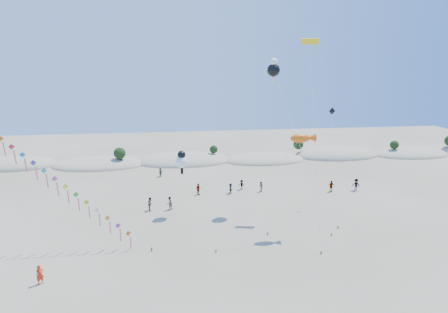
% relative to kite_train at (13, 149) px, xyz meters
% --- Properties ---
extents(ground, '(160.00, 160.00, 0.00)m').
position_rel_kite_train_xyz_m(ground, '(17.85, -12.07, -10.38)').
color(ground, '#7C7056').
rests_on(ground, ground).
extents(dune_ridge, '(145.30, 11.49, 5.57)m').
position_rel_kite_train_xyz_m(dune_ridge, '(18.90, 33.07, -10.26)').
color(dune_ridge, gray).
rests_on(dune_ridge, ground).
extents(kite_train, '(25.25, 6.50, 20.02)m').
position_rel_kite_train_xyz_m(kite_train, '(0.00, 0.00, 0.00)').
color(kite_train, '#3F2D1E').
rests_on(kite_train, ground).
extents(fish_kite, '(11.68, 4.95, 11.22)m').
position_rel_kite_train_xyz_m(fish_kite, '(30.02, -0.16, 0.31)').
color(fish_kite, '#3F2D1E').
rests_on(fish_kite, ground).
extents(cartoon_kite_low, '(10.01, 8.76, 8.19)m').
position_rel_kite_train_xyz_m(cartoon_kite_low, '(16.86, 6.56, -3.44)').
color(cartoon_kite_low, '#3F2D1E').
rests_on(cartoon_kite_low, ground).
extents(cartoon_kite_high, '(5.12, 12.42, 19.45)m').
position_rel_kite_train_xyz_m(cartoon_kite_high, '(28.94, 8.90, 7.71)').
color(cartoon_kite_high, '#3F2D1E').
rests_on(cartoon_kite_high, ground).
extents(parafoil_kite, '(3.91, 14.29, 21.78)m').
position_rel_kite_train_xyz_m(parafoil_kite, '(32.99, 7.08, 10.48)').
color(parafoil_kite, '#3F2D1E').
rests_on(parafoil_kite, ground).
extents(dark_kite, '(2.93, 9.37, 13.07)m').
position_rel_kite_train_xyz_m(dark_kite, '(36.35, 5.82, -1.33)').
color(dark_kite, '#3F2D1E').
rests_on(dark_kite, ground).
extents(flyer_foreground, '(0.77, 0.74, 1.77)m').
position_rel_kite_train_xyz_m(flyer_foreground, '(4.06, -8.08, -9.49)').
color(flyer_foreground, red).
rests_on(flyer_foreground, ground).
extents(beachgoers, '(31.53, 16.68, 1.83)m').
position_rel_kite_train_xyz_m(beachgoers, '(25.25, 12.75, -9.54)').
color(beachgoers, slate).
rests_on(beachgoers, ground).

